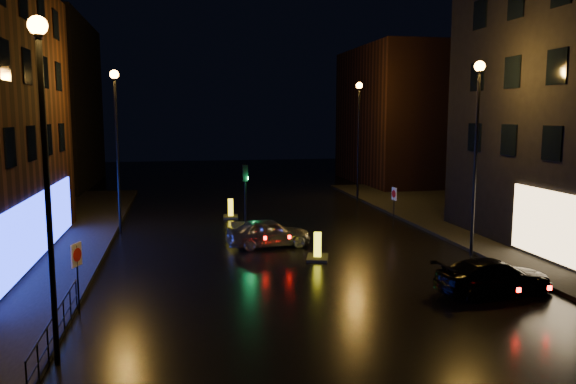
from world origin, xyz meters
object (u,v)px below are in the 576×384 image
traffic_signal (246,219)px  bollard_near (317,253)px  road_sign_right (394,197)px  silver_hatchback (269,233)px  dark_sedan (494,277)px  bollard_far (231,213)px  road_sign_left (77,261)px

traffic_signal → bollard_near: traffic_signal is taller
bollard_near → road_sign_right: road_sign_right is taller
silver_hatchback → dark_sedan: size_ratio=0.94×
silver_hatchback → bollard_far: 7.92m
bollard_far → road_sign_right: road_sign_right is taller
road_sign_right → bollard_near: bearing=40.1°
silver_hatchback → road_sign_left: 10.48m
dark_sedan → bollard_near: (-4.82, 5.72, -0.35)m
traffic_signal → bollard_near: (2.21, -7.31, -0.25)m
road_sign_right → dark_sedan: bearing=78.3°
road_sign_left → road_sign_right: bearing=59.1°
silver_hatchback → road_sign_right: road_sign_right is taller
bollard_near → bollard_far: 10.83m
road_sign_left → dark_sedan: bearing=18.7°
traffic_signal → silver_hatchback: traffic_signal is taller
bollard_far → road_sign_right: 9.74m
silver_hatchback → dark_sedan: 10.60m
silver_hatchback → road_sign_left: size_ratio=1.78×
traffic_signal → bollard_far: bearing=99.4°
bollard_near → road_sign_left: bearing=-134.5°
traffic_signal → road_sign_right: (8.14, -1.06, 1.10)m
road_sign_left → road_sign_right: road_sign_left is taller
dark_sedan → bollard_far: 17.89m
silver_hatchback → bollard_near: 3.16m
silver_hatchback → bollard_far: bearing=1.9°
bollard_far → dark_sedan: bearing=-59.9°
traffic_signal → road_sign_right: size_ratio=1.61×
bollard_far → road_sign_right: (8.66, -4.23, 1.36)m
dark_sedan → bollard_near: size_ratio=2.73×
bollard_far → road_sign_left: 16.62m
silver_hatchback → bollard_far: silver_hatchback is taller
traffic_signal → bollard_far: 3.22m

